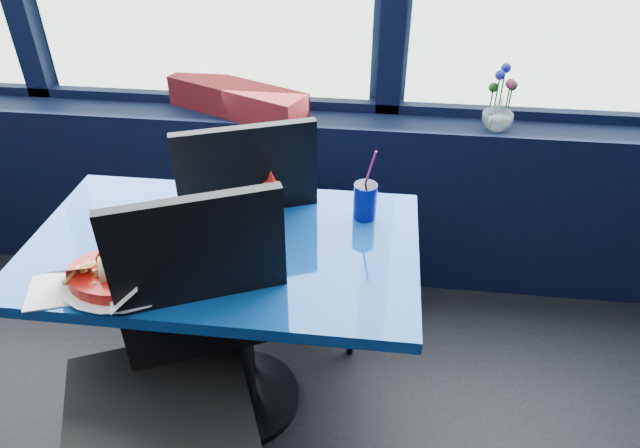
{
  "coord_description": "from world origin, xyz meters",
  "views": [
    {
      "loc": [
        0.76,
        0.64,
        1.8
      ],
      "look_at": [
        0.6,
        1.98,
        0.86
      ],
      "focal_mm": 32.0,
      "sensor_mm": 36.0,
      "label": 1
    }
  ],
  "objects": [
    {
      "name": "napkin",
      "position": [
        -0.1,
        1.73,
        0.75
      ],
      "size": [
        0.19,
        0.19,
        0.0
      ],
      "primitive_type": "cube",
      "rotation": [
        0.0,
        0.0,
        0.33
      ],
      "color": "white",
      "rests_on": "near_table"
    },
    {
      "name": "ketchup_bottle",
      "position": [
        0.44,
        2.12,
        0.84
      ],
      "size": [
        0.05,
        0.05,
        0.2
      ],
      "color": "red",
      "rests_on": "near_table"
    },
    {
      "name": "window_sill",
      "position": [
        0.0,
        2.87,
        0.4
      ],
      "size": [
        5.0,
        0.26,
        0.8
      ],
      "primitive_type": "cube",
      "color": "black",
      "rests_on": "ground"
    },
    {
      "name": "chair_near_front",
      "position": [
        0.26,
        1.63,
        0.61
      ],
      "size": [
        0.63,
        0.63,
        1.06
      ],
      "rotation": [
        0.0,
        0.0,
        0.41
      ],
      "color": "black",
      "rests_on": "ground"
    },
    {
      "name": "food_basket",
      "position": [
        0.07,
        1.78,
        0.79
      ],
      "size": [
        0.31,
        0.3,
        0.11
      ],
      "rotation": [
        0.0,
        0.0,
        -0.07
      ],
      "color": "red",
      "rests_on": "near_table"
    },
    {
      "name": "planter_box",
      "position": [
        0.15,
        2.85,
        0.86
      ],
      "size": [
        0.63,
        0.4,
        0.13
      ],
      "primitive_type": "cube",
      "rotation": [
        0.0,
        0.0,
        -0.43
      ],
      "color": "maroon",
      "rests_on": "window_sill"
    },
    {
      "name": "soda_cup",
      "position": [
        0.73,
        2.2,
        0.81
      ],
      "size": [
        0.08,
        0.08,
        0.26
      ],
      "rotation": [
        0.0,
        0.0,
        0.18
      ],
      "color": "#0C0F85",
      "rests_on": "near_table"
    },
    {
      "name": "flower_vase",
      "position": [
        1.22,
        2.82,
        0.88
      ],
      "size": [
        0.15,
        0.16,
        0.26
      ],
      "rotation": [
        0.0,
        0.0,
        -0.23
      ],
      "color": "silver",
      "rests_on": "window_sill"
    },
    {
      "name": "chair_near_back",
      "position": [
        0.39,
        2.31,
        0.61
      ],
      "size": [
        0.62,
        0.62,
        1.05
      ],
      "rotation": [
        0.0,
        0.0,
        3.52
      ],
      "color": "black",
      "rests_on": "ground"
    },
    {
      "name": "near_table",
      "position": [
        0.3,
        2.0,
        0.57
      ],
      "size": [
        1.2,
        0.7,
        0.75
      ],
      "color": "black",
      "rests_on": "ground"
    }
  ]
}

